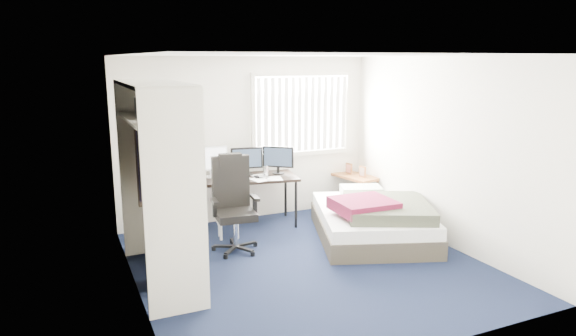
% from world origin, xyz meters
% --- Properties ---
extents(ground, '(4.20, 4.20, 0.00)m').
position_xyz_m(ground, '(0.00, 0.00, 0.00)').
color(ground, black).
rests_on(ground, ground).
extents(room_shell, '(4.20, 4.20, 4.20)m').
position_xyz_m(room_shell, '(0.00, 0.00, 1.51)').
color(room_shell, silver).
rests_on(room_shell, ground).
extents(window_assembly, '(1.72, 0.09, 1.32)m').
position_xyz_m(window_assembly, '(0.90, 2.04, 1.60)').
color(window_assembly, white).
rests_on(window_assembly, ground).
extents(closet, '(0.64, 1.84, 2.22)m').
position_xyz_m(closet, '(-1.67, 0.27, 1.35)').
color(closet, beige).
rests_on(closet, ground).
extents(desk, '(1.61, 0.94, 1.21)m').
position_xyz_m(desk, '(-0.18, 1.75, 0.78)').
color(desk, black).
rests_on(desk, ground).
extents(office_chair, '(0.64, 0.64, 1.25)m').
position_xyz_m(office_chair, '(-0.65, 0.87, 0.48)').
color(office_chair, black).
rests_on(office_chair, ground).
extents(footstool, '(0.35, 0.30, 0.26)m').
position_xyz_m(footstool, '(-0.59, 1.32, 0.20)').
color(footstool, white).
rests_on(footstool, ground).
extents(nightstand, '(0.60, 0.92, 0.76)m').
position_xyz_m(nightstand, '(1.75, 1.81, 0.51)').
color(nightstand, brown).
rests_on(nightstand, ground).
extents(bed, '(2.03, 2.33, 0.64)m').
position_xyz_m(bed, '(1.25, 0.48, 0.28)').
color(bed, '#393329').
rests_on(bed, ground).
extents(pine_box, '(0.53, 0.46, 0.33)m').
position_xyz_m(pine_box, '(-1.65, 0.07, 0.16)').
color(pine_box, '#A57B52').
rests_on(pine_box, ground).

